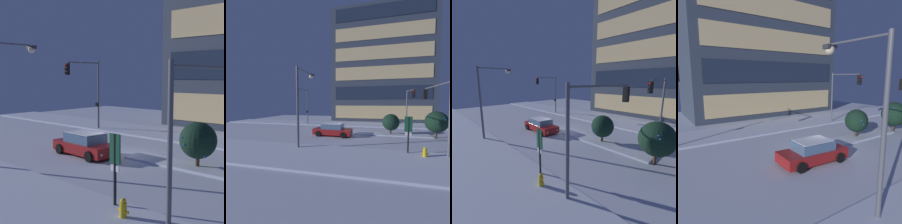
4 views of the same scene
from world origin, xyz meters
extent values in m
plane|color=silver|center=(0.00, 0.00, 0.00)|extent=(52.00, 52.00, 0.00)
cube|color=silver|center=(0.00, 8.67, 0.07)|extent=(52.00, 5.20, 0.14)
cube|color=silver|center=(5.08, 0.56, 0.07)|extent=(9.00, 1.80, 0.14)
cube|color=#384251|center=(4.47, 19.41, 12.32)|extent=(21.48, 11.39, 24.63)
cube|color=#F2D18C|center=(4.47, 13.68, 2.05)|extent=(19.33, 0.10, 2.74)
cube|color=#232D42|center=(4.47, 13.68, 6.16)|extent=(19.33, 0.10, 2.74)
cube|color=#F2D18C|center=(4.47, 13.68, 10.26)|extent=(19.33, 0.10, 2.74)
cube|color=#F2D18C|center=(4.47, 13.68, 14.37)|extent=(19.33, 0.10, 2.74)
cube|color=maroon|center=(-1.86, -1.36, 0.53)|extent=(4.66, 2.14, 0.66)
cube|color=slate|center=(-1.86, -1.36, 1.14)|extent=(2.56, 1.83, 0.60)
cube|color=white|center=(-1.86, -1.36, 1.47)|extent=(2.37, 1.71, 0.04)
sphere|color=#F9E5B2|center=(0.47, -0.86, 0.50)|extent=(0.16, 0.16, 0.16)
sphere|color=#F9E5B2|center=(0.39, -2.13, 0.50)|extent=(0.16, 0.16, 0.16)
cylinder|color=black|center=(-0.31, -0.51, 0.33)|extent=(0.67, 0.26, 0.66)
cylinder|color=black|center=(-0.42, -2.39, 0.33)|extent=(0.67, 0.26, 0.66)
cylinder|color=black|center=(-3.31, -0.34, 0.33)|extent=(0.67, 0.26, 0.66)
cylinder|color=black|center=(-3.42, -2.21, 0.33)|extent=(0.67, 0.26, 0.66)
cube|color=black|center=(8.15, -1.48, 4.84)|extent=(0.32, 0.36, 1.00)
sphere|color=red|center=(8.15, -1.29, 5.16)|extent=(0.20, 0.20, 0.20)
sphere|color=black|center=(8.15, -1.29, 4.84)|extent=(0.20, 0.20, 0.20)
sphere|color=black|center=(8.15, -1.29, 4.52)|extent=(0.20, 0.20, 0.20)
cylinder|color=#565960|center=(8.11, 6.87, 2.99)|extent=(0.18, 0.18, 5.99)
cylinder|color=#565960|center=(8.11, 4.94, 5.79)|extent=(0.12, 3.87, 0.12)
cube|color=black|center=(8.11, 3.01, 5.19)|extent=(0.32, 0.36, 1.00)
sphere|color=red|center=(8.11, 2.82, 5.51)|extent=(0.20, 0.20, 0.20)
sphere|color=black|center=(8.11, 2.82, 5.19)|extent=(0.20, 0.20, 0.20)
sphere|color=black|center=(8.11, 2.82, 4.87)|extent=(0.20, 0.20, 0.20)
cylinder|color=#565960|center=(-3.42, -7.11, 3.54)|extent=(0.20, 0.20, 7.08)
cylinder|color=#565960|center=(-3.41, -5.66, 6.93)|extent=(0.12, 2.90, 0.10)
cube|color=#333338|center=(-3.40, -4.21, 6.83)|extent=(0.56, 0.36, 0.20)
sphere|color=#F9E5B2|center=(-3.40, -4.21, 6.70)|extent=(0.44, 0.44, 0.44)
cylinder|color=#473323|center=(9.84, -0.01, 0.41)|extent=(0.22, 0.22, 0.82)
sphere|color=black|center=(9.84, -0.01, 1.84)|extent=(2.40, 2.40, 2.40)
sphere|color=blue|center=(10.42, 0.98, 1.44)|extent=(0.10, 0.10, 0.10)
sphere|color=blue|center=(8.93, -0.42, 2.53)|extent=(0.10, 0.10, 0.10)
sphere|color=blue|center=(9.31, 0.77, 2.59)|extent=(0.10, 0.10, 0.10)
cylinder|color=#473323|center=(5.05, 0.73, 0.36)|extent=(0.22, 0.22, 0.72)
sphere|color=black|center=(5.05, 0.73, 1.59)|extent=(2.05, 2.05, 2.05)
sphere|color=blue|center=(5.62, 0.37, 0.80)|extent=(0.10, 0.10, 0.10)
sphere|color=blue|center=(5.19, 1.74, 1.75)|extent=(0.10, 0.10, 0.10)
sphere|color=blue|center=(5.69, 0.30, 0.89)|extent=(0.10, 0.10, 0.10)
sphere|color=blue|center=(4.56, -0.16, 1.80)|extent=(0.10, 0.10, 0.10)
sphere|color=blue|center=(4.76, -0.26, 1.46)|extent=(0.10, 0.10, 0.10)
camera|label=1|loc=(14.03, -15.97, 5.12)|focal=54.30mm
camera|label=2|loc=(2.85, -18.85, 3.94)|focal=24.11mm
camera|label=3|loc=(13.00, -11.65, 5.68)|focal=25.61mm
camera|label=4|loc=(-10.36, -11.29, 5.49)|focal=33.70mm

